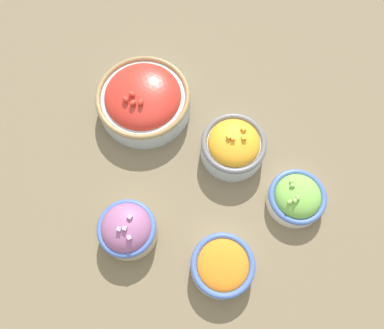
{
  "coord_description": "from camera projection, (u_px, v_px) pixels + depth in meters",
  "views": [
    {
      "loc": [
        -0.24,
        0.11,
        0.74
      ],
      "look_at": [
        0.0,
        0.0,
        0.03
      ],
      "focal_mm": 35.0,
      "sensor_mm": 36.0,
      "label": 1
    }
  ],
  "objects": [
    {
      "name": "bowl_squash",
      "position": [
        233.0,
        146.0,
        0.77
      ],
      "size": [
        0.13,
        0.13,
        0.08
      ],
      "color": "#B2C1CC",
      "rests_on": "ground_plane"
    },
    {
      "name": "bowl_cherry_tomatoes",
      "position": [
        144.0,
        99.0,
        0.81
      ],
      "size": [
        0.2,
        0.2,
        0.09
      ],
      "color": "#B2C1CC",
      "rests_on": "ground_plane"
    },
    {
      "name": "ground_plane",
      "position": [
        192.0,
        169.0,
        0.79
      ],
      "size": [
        3.0,
        3.0,
        0.0
      ],
      "primitive_type": "plane",
      "color": "#75664C"
    },
    {
      "name": "bowl_red_onion",
      "position": [
        127.0,
        229.0,
        0.71
      ],
      "size": [
        0.11,
        0.11,
        0.08
      ],
      "color": "beige",
      "rests_on": "ground_plane"
    },
    {
      "name": "bowl_lettuce",
      "position": [
        297.0,
        197.0,
        0.74
      ],
      "size": [
        0.12,
        0.12,
        0.07
      ],
      "color": "silver",
      "rests_on": "ground_plane"
    },
    {
      "name": "bowl_carrots",
      "position": [
        222.0,
        265.0,
        0.69
      ],
      "size": [
        0.12,
        0.12,
        0.05
      ],
      "color": "silver",
      "rests_on": "ground_plane"
    }
  ]
}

